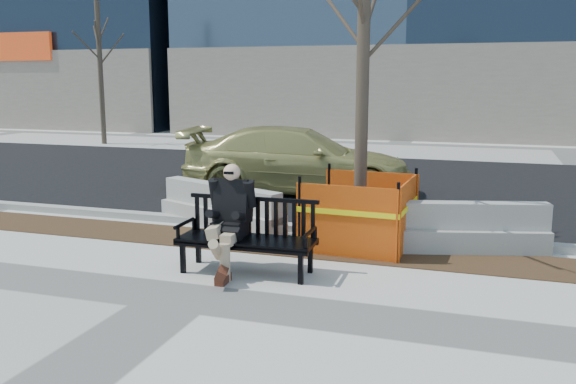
% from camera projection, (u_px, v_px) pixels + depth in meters
% --- Properties ---
extents(ground, '(120.00, 120.00, 0.00)m').
position_uv_depth(ground, '(182.00, 297.00, 7.51)').
color(ground, beige).
rests_on(ground, ground).
extents(mulch_strip, '(40.00, 1.20, 0.02)m').
position_uv_depth(mulch_strip, '(257.00, 243.00, 9.94)').
color(mulch_strip, '#47301C').
rests_on(mulch_strip, ground).
extents(asphalt_street, '(60.00, 10.40, 0.01)m').
position_uv_depth(asphalt_street, '(343.00, 182.00, 15.74)').
color(asphalt_street, black).
rests_on(asphalt_street, ground).
extents(curb, '(60.00, 0.25, 0.12)m').
position_uv_depth(curb, '(277.00, 226.00, 10.82)').
color(curb, '#9E9B93').
rests_on(curb, ground).
extents(bench, '(1.94, 0.74, 1.02)m').
position_uv_depth(bench, '(247.00, 273.00, 8.44)').
color(bench, black).
rests_on(bench, ground).
extents(seated_man, '(0.67, 1.08, 1.49)m').
position_uv_depth(seated_man, '(231.00, 270.00, 8.56)').
color(seated_man, black).
rests_on(seated_man, ground).
extents(tree_fence, '(2.50, 2.50, 5.94)m').
position_uv_depth(tree_fence, '(359.00, 246.00, 9.80)').
color(tree_fence, orange).
rests_on(tree_fence, ground).
extents(sedan, '(5.54, 2.96, 1.53)m').
position_uv_depth(sedan, '(298.00, 193.00, 14.32)').
color(sedan, tan).
rests_on(sedan, ground).
extents(jersey_barrier_left, '(2.71, 1.55, 0.78)m').
position_uv_depth(jersey_barrier_left, '(221.00, 227.00, 11.04)').
color(jersey_barrier_left, '#A8A59D').
rests_on(jersey_barrier_left, ground).
extents(jersey_barrier_right, '(2.77, 1.23, 0.78)m').
position_uv_depth(jersey_barrier_right, '(456.00, 251.00, 9.49)').
color(jersey_barrier_right, '#9D9B93').
rests_on(jersey_barrier_right, ground).
extents(far_tree_left, '(2.70, 2.70, 6.06)m').
position_uv_depth(far_tree_left, '(104.00, 144.00, 24.99)').
color(far_tree_left, '#4E4132').
rests_on(far_tree_left, ground).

